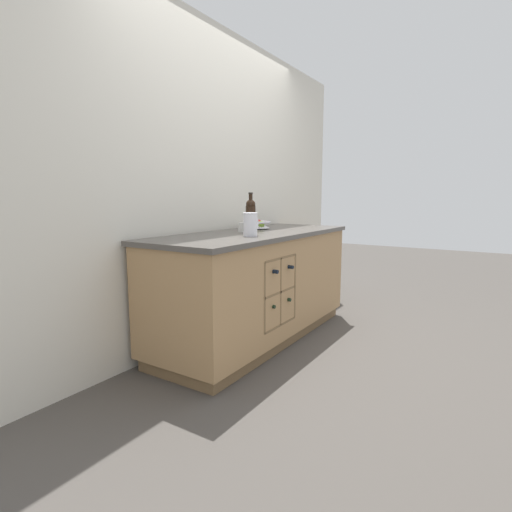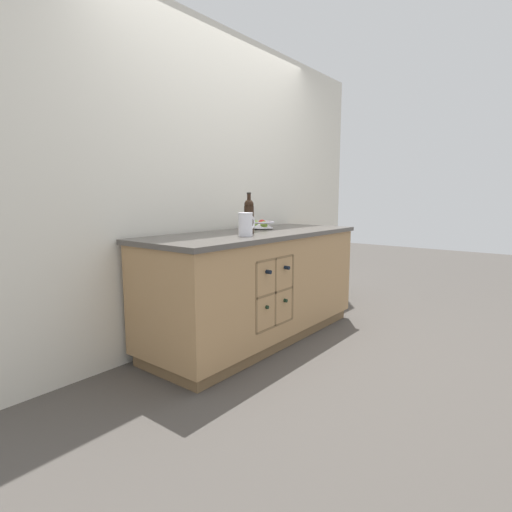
# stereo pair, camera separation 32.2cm
# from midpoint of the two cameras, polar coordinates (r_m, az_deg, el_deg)

# --- Properties ---
(ground_plane) EXTENTS (14.00, 14.00, 0.00)m
(ground_plane) POSITION_cam_midpoint_polar(r_m,az_deg,el_deg) (3.39, 2.78, -11.61)
(ground_plane) COLOR #4C4742
(back_wall) EXTENTS (4.40, 0.06, 2.55)m
(back_wall) POSITION_cam_midpoint_polar(r_m,az_deg,el_deg) (3.45, -2.87, 10.31)
(back_wall) COLOR silver
(back_wall) RESTS_ON ground_plane
(kitchen_island) EXTENTS (2.04, 0.76, 0.88)m
(kitchen_island) POSITION_cam_midpoint_polar(r_m,az_deg,el_deg) (3.26, 2.84, -4.22)
(kitchen_island) COLOR brown
(kitchen_island) RESTS_ON ground_plane
(fruit_bowl) EXTENTS (0.24, 0.24, 0.08)m
(fruit_bowl) POSITION_cam_midpoint_polar(r_m,az_deg,el_deg) (3.51, 3.30, 4.57)
(fruit_bowl) COLOR silver
(fruit_bowl) RESTS_ON kitchen_island
(white_pitcher) EXTENTS (0.16, 0.11, 0.17)m
(white_pitcher) POSITION_cam_midpoint_polar(r_m,az_deg,el_deg) (2.86, 1.77, 4.63)
(white_pitcher) COLOR white
(white_pitcher) RESTS_ON kitchen_island
(ceramic_mug) EXTENTS (0.11, 0.07, 0.08)m
(ceramic_mug) POSITION_cam_midpoint_polar(r_m,az_deg,el_deg) (3.22, 1.03, 4.15)
(ceramic_mug) COLOR white
(ceramic_mug) RESTS_ON kitchen_island
(standing_wine_bottle) EXTENTS (0.08, 0.08, 0.31)m
(standing_wine_bottle) POSITION_cam_midpoint_polar(r_m,az_deg,el_deg) (3.06, 2.01, 5.83)
(standing_wine_bottle) COLOR black
(standing_wine_bottle) RESTS_ON kitchen_island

